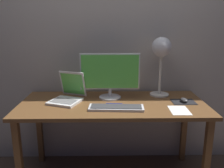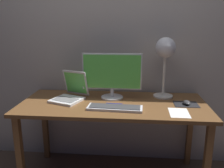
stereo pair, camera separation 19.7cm
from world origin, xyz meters
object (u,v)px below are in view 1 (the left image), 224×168
keyboard_main (116,108)px  laptop (69,93)px  pen (114,104)px  monitor (110,74)px  desk_lamp (161,52)px  mouse (184,100)px

keyboard_main → laptop: 0.48m
laptop → pen: laptop is taller
keyboard_main → pen: bearing=96.3°
keyboard_main → pen: keyboard_main is taller
monitor → pen: size_ratio=3.80×
keyboard_main → desk_lamp: desk_lamp is taller
monitor → pen: monitor is taller
desk_lamp → pen: size_ratio=3.91×
desk_lamp → monitor: bearing=-170.1°
keyboard_main → desk_lamp: size_ratio=0.82×
laptop → pen: bearing=-15.0°
keyboard_main → laptop: laptop is taller
pen → monitor: bearing=101.7°
keyboard_main → mouse: mouse is taller
laptop → pen: (0.40, -0.11, -0.06)m
monitor → mouse: bearing=-11.3°
monitor → mouse: monitor is taller
monitor → keyboard_main: size_ratio=1.19×
pen → desk_lamp: bearing=29.6°
desk_lamp → mouse: (0.17, -0.21, -0.40)m
laptop → desk_lamp: bearing=9.5°
keyboard_main → monitor: bearing=99.4°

